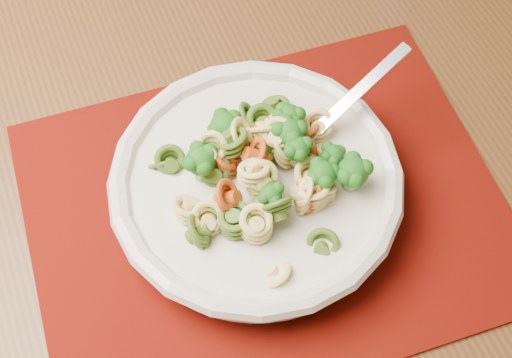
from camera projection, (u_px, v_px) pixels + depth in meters
name	position (u px, v px, depth m)	size (l,w,h in m)	color
dining_table	(198.00, 215.00, 0.77)	(1.50, 1.00, 0.78)	#593319
placemat	(266.00, 210.00, 0.66)	(0.43, 0.33, 0.00)	#540703
pasta_bowl	(256.00, 185.00, 0.63)	(0.26, 0.26, 0.05)	silver
pasta_broccoli_heap	(256.00, 176.00, 0.62)	(0.22, 0.22, 0.06)	#EBCF74
fork	(297.00, 148.00, 0.64)	(0.19, 0.02, 0.01)	silver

